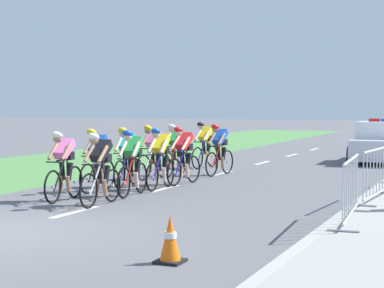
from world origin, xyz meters
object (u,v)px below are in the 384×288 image
object	(u,v)px
cyclist_ninth	(175,149)
police_car_nearest	(381,143)
cyclist_third	(97,159)
cyclist_tenth	(219,149)
traffic_cone_near	(170,240)
cyclist_eleventh	(205,144)
cyclist_fourth	(132,162)
cyclist_fifth	(127,156)
cyclist_eighth	(183,155)
cyclist_sixth	(160,158)
cyclist_seventh	(153,151)
cyclist_second	(100,168)
crowd_barrier_middle	(377,174)
cyclist_lead	(63,165)
crowd_barrier_front	(351,190)

from	to	relation	value
cyclist_ninth	police_car_nearest	world-z (taller)	police_car_nearest
cyclist_third	cyclist_tenth	size ratio (longest dim) A/B	1.00
police_car_nearest	traffic_cone_near	world-z (taller)	police_car_nearest
cyclist_third	police_car_nearest	distance (m)	12.36
cyclist_eleventh	cyclist_fourth	bearing A→B (deg)	-81.12
cyclist_third	police_car_nearest	world-z (taller)	police_car_nearest
cyclist_eleventh	cyclist_fifth	bearing A→B (deg)	-88.80
cyclist_eighth	traffic_cone_near	xyz separation A→B (m)	(3.44, -8.00, -0.48)
cyclist_sixth	traffic_cone_near	xyz separation A→B (m)	(3.54, -6.84, -0.48)
cyclist_third	cyclist_seventh	distance (m)	2.95
cyclist_fifth	cyclist_eighth	distance (m)	1.52
cyclist_fourth	cyclist_eighth	world-z (taller)	same
cyclist_second	traffic_cone_near	bearing A→B (deg)	-48.55
cyclist_tenth	cyclist_fifth	bearing A→B (deg)	-108.29
cyclist_eleventh	crowd_barrier_middle	xyz separation A→B (m)	(6.43, -6.11, -0.14)
cyclist_fifth	cyclist_tenth	distance (m)	3.71
cyclist_third	traffic_cone_near	bearing A→B (deg)	-50.99
cyclist_lead	cyclist_sixth	xyz separation A→B (m)	(1.05, 2.62, 0.00)
cyclist_sixth	crowd_barrier_front	world-z (taller)	cyclist_sixth
cyclist_sixth	cyclist_eighth	bearing A→B (deg)	84.91
cyclist_fourth	cyclist_eleventh	size ratio (longest dim) A/B	1.00
cyclist_fifth	cyclist_eleventh	world-z (taller)	same
crowd_barrier_front	crowd_barrier_middle	xyz separation A→B (m)	(0.02, 2.81, 0.00)
cyclist_third	traffic_cone_near	world-z (taller)	cyclist_third
cyclist_second	cyclist_eleventh	distance (m)	8.54
cyclist_sixth	cyclist_seventh	size ratio (longest dim) A/B	1.00
cyclist_tenth	police_car_nearest	bearing A→B (deg)	60.65
traffic_cone_near	crowd_barrier_middle	bearing A→B (deg)	74.54
cyclist_ninth	cyclist_seventh	bearing A→B (deg)	-98.15
cyclist_tenth	cyclist_eleventh	distance (m)	2.31
cyclist_eighth	traffic_cone_near	bearing A→B (deg)	-66.76
cyclist_sixth	cyclist_tenth	world-z (taller)	same
traffic_cone_near	cyclist_lead	bearing A→B (deg)	137.40
cyclist_sixth	crowd_barrier_front	distance (m)	6.23
cyclist_fourth	traffic_cone_near	bearing A→B (deg)	-56.89
cyclist_lead	cyclist_eleventh	distance (m)	8.22
cyclist_fifth	cyclist_seventh	xyz separation A→B (m)	(-0.18, 1.83, 0.00)
cyclist_second	cyclist_fourth	world-z (taller)	same
cyclist_eighth	police_car_nearest	bearing A→B (deg)	67.65
cyclist_eleventh	crowd_barrier_front	bearing A→B (deg)	-54.30
cyclist_lead	cyclist_eleventh	bearing A→B (deg)	90.64
police_car_nearest	traffic_cone_near	bearing A→B (deg)	-91.07
cyclist_second	cyclist_seventh	size ratio (longest dim) A/B	1.00
cyclist_fifth	cyclist_seventh	distance (m)	1.84
cyclist_second	crowd_barrier_middle	size ratio (longest dim) A/B	0.74
cyclist_sixth	police_car_nearest	xyz separation A→B (m)	(3.86, 10.30, -0.11)
cyclist_eleventh	police_car_nearest	size ratio (longest dim) A/B	0.38
cyclist_eighth	cyclist_eleventh	bearing A→B (deg)	105.71
cyclist_third	crowd_barrier_middle	xyz separation A→B (m)	(6.51, 0.45, -0.14)
cyclist_lead	cyclist_eleventh	world-z (taller)	same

